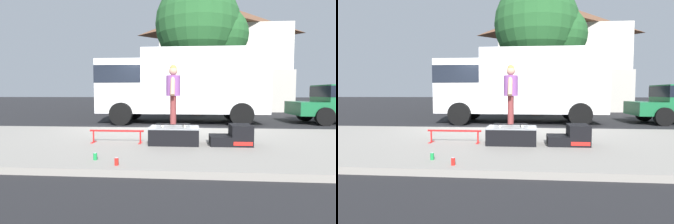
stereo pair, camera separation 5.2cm
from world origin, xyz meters
TOP-DOWN VIEW (x-y plane):
  - ground_plane at (0.00, 0.00)m, footprint 140.00×140.00m
  - sidewalk_slab at (0.00, -3.00)m, footprint 50.00×5.00m
  - skate_box at (1.19, -3.34)m, footprint 1.12×0.72m
  - kicker_ramp at (2.54, -3.34)m, footprint 0.91×0.64m
  - grind_rail at (-0.15, -3.32)m, footprint 1.27×0.28m
  - skateboard at (1.17, -3.31)m, footprint 0.80×0.31m
  - skater_kid at (1.17, -3.31)m, footprint 0.32×0.69m
  - soda_can at (0.38, -5.24)m, footprint 0.07×0.07m
  - soda_can_b at (-0.09, -4.93)m, footprint 0.07×0.07m
  - box_truck at (1.15, 2.20)m, footprint 6.91×2.63m
  - street_tree_main at (2.21, 6.22)m, footprint 5.24×4.76m
  - house_behind at (3.90, 12.94)m, footprint 9.54×8.22m

SIDE VIEW (x-z plane):
  - ground_plane at x=0.00m, z-range 0.00..0.00m
  - sidewalk_slab at x=0.00m, z-range 0.00..0.12m
  - soda_can at x=0.38m, z-range 0.12..0.25m
  - soda_can_b at x=-0.09m, z-range 0.12..0.25m
  - kicker_ramp at x=2.54m, z-range 0.08..0.54m
  - skate_box at x=1.19m, z-range 0.13..0.52m
  - grind_rail at x=-0.15m, z-range 0.19..0.49m
  - skateboard at x=1.17m, z-range 0.53..0.60m
  - skater_kid at x=1.17m, z-range 0.70..2.03m
  - box_truck at x=1.15m, z-range 0.18..3.23m
  - house_behind at x=3.90m, z-range 0.04..8.44m
  - street_tree_main at x=2.21m, z-range 1.22..8.73m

